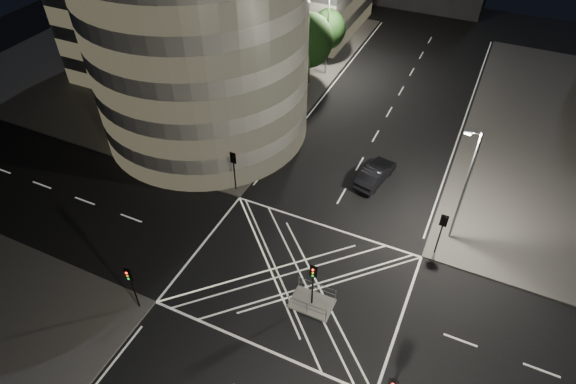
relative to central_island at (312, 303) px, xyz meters
The scene contains 18 objects.
ground 2.50m from the central_island, 143.13° to the left, with size 120.00×120.00×0.00m, color black.
sidewalk_far_left 42.11m from the central_island, 137.41° to the left, with size 42.00×42.00×0.15m, color #54524F.
central_island is the anchor object (origin of this frame).
tree_a 17.05m from the central_island, 139.97° to the left, with size 4.92×4.92×7.68m.
tree_b 21.32m from the central_island, 127.15° to the left, with size 5.11×5.11×7.97m.
tree_c 26.26m from the central_island, 119.05° to the left, with size 4.80×4.80×7.90m.
tree_d 31.56m from the central_island, 113.68° to the left, with size 5.33×5.33×8.27m.
tree_e 36.94m from the central_island, 109.92° to the left, with size 4.22×4.22×6.60m.
traffic_signal_fl 13.91m from the central_island, 142.46° to the left, with size 0.55×0.22×4.00m.
traffic_signal_nl 12.36m from the central_island, 153.86° to the right, with size 0.55×0.22×4.00m.
traffic_signal_fr 11.10m from the central_island, 50.67° to the left, with size 0.55×0.22×4.00m.
traffic_signal_island 2.84m from the central_island, ahead, with size 0.55×0.22×4.00m.
street_lamp_left_near 18.52m from the central_island, 130.27° to the left, with size 1.25×0.25×10.00m.
street_lamp_left_far 33.95m from the central_island, 109.95° to the left, with size 1.25×0.25×10.00m.
street_lamp_right_far 13.98m from the central_island, 54.70° to the left, with size 1.25×0.25×10.00m.
railing_island_south 1.10m from the central_island, 90.00° to the right, with size 2.80×0.06×1.10m, color slate.
railing_island_north 1.10m from the central_island, 90.00° to the left, with size 2.80×0.06×1.10m, color slate.
sedan 14.71m from the central_island, 90.07° to the left, with size 1.79×5.13×1.69m, color black.
Camera 1 is at (8.88, -20.26, 28.41)m, focal length 30.00 mm.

